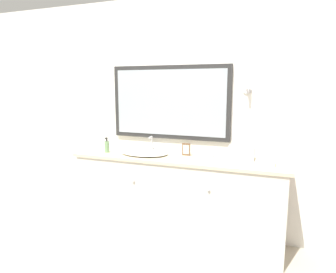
{
  "coord_description": "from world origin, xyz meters",
  "views": [
    {
      "loc": [
        0.93,
        -2.53,
        1.61
      ],
      "look_at": [
        -0.11,
        0.3,
        1.11
      ],
      "focal_mm": 32.0,
      "sensor_mm": 36.0,
      "label": 1
    }
  ],
  "objects_px": {
    "soap_bottle": "(107,146)",
    "appliance_box": "(241,153)",
    "sink_basin": "(145,152)",
    "picture_frame": "(186,149)"
  },
  "relations": [
    {
      "from": "soap_bottle",
      "to": "appliance_box",
      "type": "bearing_deg",
      "value": 7.22
    },
    {
      "from": "sink_basin",
      "to": "appliance_box",
      "type": "height_order",
      "value": "sink_basin"
    },
    {
      "from": "picture_frame",
      "to": "sink_basin",
      "type": "bearing_deg",
      "value": -168.11
    },
    {
      "from": "soap_bottle",
      "to": "picture_frame",
      "type": "bearing_deg",
      "value": 10.41
    },
    {
      "from": "sink_basin",
      "to": "appliance_box",
      "type": "distance_m",
      "value": 0.99
    },
    {
      "from": "sink_basin",
      "to": "soap_bottle",
      "type": "height_order",
      "value": "same"
    },
    {
      "from": "sink_basin",
      "to": "appliance_box",
      "type": "bearing_deg",
      "value": 6.51
    },
    {
      "from": "sink_basin",
      "to": "picture_frame",
      "type": "bearing_deg",
      "value": 11.89
    },
    {
      "from": "appliance_box",
      "to": "soap_bottle",
      "type": "bearing_deg",
      "value": -172.78
    },
    {
      "from": "appliance_box",
      "to": "picture_frame",
      "type": "xyz_separation_m",
      "value": [
        -0.56,
        -0.02,
        -0.0
      ]
    }
  ]
}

